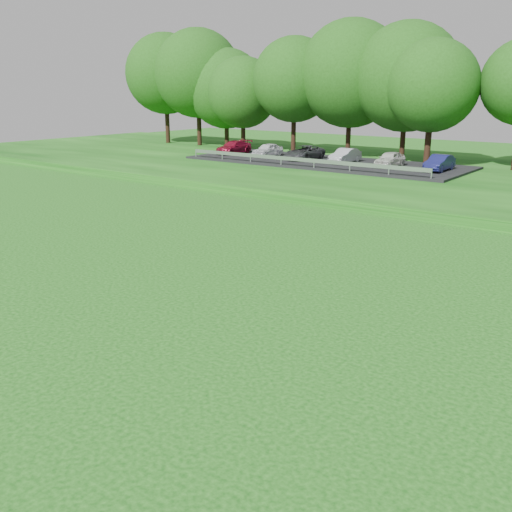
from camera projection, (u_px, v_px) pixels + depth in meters
The scene contains 1 object.
parking_lot at pixel (319, 158), 48.83m from camera, with size 24.00×9.00×1.38m.
Camera 1 is at (1.03, -9.65, 6.66)m, focal length 40.00 mm.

